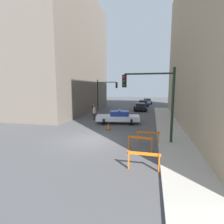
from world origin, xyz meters
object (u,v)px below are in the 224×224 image
at_px(barrier_mid, 140,141).
at_px(traffic_cone, 108,126).
at_px(police_car, 118,117).
at_px(traffic_light_near, 156,94).
at_px(barrier_back, 148,136).
at_px(traffic_light_far, 104,91).
at_px(parked_car_far, 147,101).
at_px(parked_car_near, 140,107).
at_px(pedestrian_corner, 93,110).
at_px(barrier_front, 144,158).
at_px(parked_car_mid, 143,103).
at_px(pedestrian_crossing, 94,113).

xyz_separation_m(barrier_mid, traffic_cone, (-3.30, 4.84, -0.30)).
height_order(police_car, traffic_cone, police_car).
distance_m(traffic_light_near, barrier_back, 2.99).
distance_m(traffic_light_far, barrier_mid, 18.89).
bearing_deg(traffic_light_far, parked_car_far, 65.21).
bearing_deg(parked_car_near, pedestrian_corner, -134.93).
height_order(barrier_front, barrier_mid, same).
bearing_deg(pedestrian_corner, traffic_light_far, -179.06).
height_order(parked_car_mid, pedestrian_corner, pedestrian_corner).
height_order(barrier_front, barrier_back, same).
xyz_separation_m(parked_car_mid, traffic_cone, (-2.11, -21.51, -0.36)).
relative_size(pedestrian_corner, barrier_mid, 1.04).
bearing_deg(parked_car_mid, parked_car_far, 76.78).
relative_size(parked_car_mid, pedestrian_corner, 2.69).
height_order(parked_car_near, pedestrian_corner, pedestrian_corner).
distance_m(pedestrian_crossing, barrier_back, 10.29).
distance_m(traffic_light_near, police_car, 7.67).
height_order(parked_car_mid, pedestrian_crossing, pedestrian_crossing).
relative_size(traffic_light_near, barrier_front, 3.25).
xyz_separation_m(traffic_light_near, parked_car_near, (-2.19, 17.39, -2.86)).
relative_size(parked_car_near, barrier_front, 2.78).
bearing_deg(parked_car_far, traffic_light_near, -87.20).
distance_m(parked_car_mid, parked_car_far, 5.41).
height_order(police_car, parked_car_mid, police_car).
height_order(parked_car_near, pedestrian_crossing, pedestrian_crossing).
bearing_deg(barrier_front, parked_car_near, 94.30).
relative_size(pedestrian_corner, barrier_front, 1.04).
height_order(pedestrian_corner, traffic_cone, pedestrian_corner).
xyz_separation_m(traffic_light_near, barrier_mid, (-0.88, -1.91, -2.91)).
relative_size(traffic_light_far, barrier_front, 3.25).
distance_m(parked_car_near, barrier_back, 17.97).
height_order(traffic_light_far, parked_car_mid, traffic_light_far).
relative_size(police_car, parked_car_far, 1.15).
relative_size(police_car, parked_car_near, 1.11).
bearing_deg(barrier_front, parked_car_far, 91.36).
bearing_deg(traffic_cone, barrier_front, -64.05).
bearing_deg(barrier_mid, traffic_light_near, 65.31).
xyz_separation_m(traffic_light_near, traffic_cone, (-4.18, 2.93, -3.21)).
height_order(pedestrian_corner, barrier_back, pedestrian_corner).
bearing_deg(traffic_cone, barrier_back, -42.44).
relative_size(pedestrian_corner, traffic_cone, 2.53).
height_order(parked_car_mid, barrier_front, parked_car_mid).
bearing_deg(parked_car_mid, traffic_cone, -101.30).
distance_m(traffic_light_near, traffic_light_far, 17.33).
distance_m(police_car, traffic_cone, 3.14).
height_order(pedestrian_crossing, barrier_front, pedestrian_crossing).
xyz_separation_m(barrier_front, traffic_cone, (-3.64, 7.49, -0.30)).
xyz_separation_m(parked_car_far, barrier_front, (0.82, -34.36, -0.06)).
height_order(traffic_light_far, police_car, traffic_light_far).
relative_size(parked_car_near, parked_car_far, 1.03).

